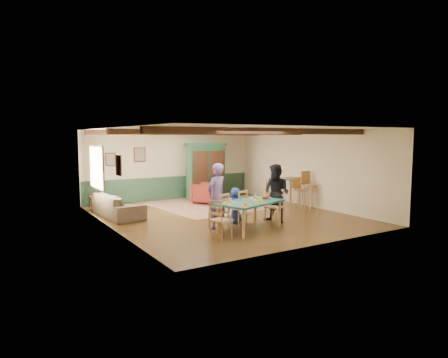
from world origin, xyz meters
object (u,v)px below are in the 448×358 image
dining_chair_end_left (221,219)px  person_child (235,206)px  dining_chair_far_right (238,207)px  table_lamp (96,188)px  person_man (216,196)px  counter_table (282,192)px  bar_stool_left (299,193)px  dining_chair_end_right (274,206)px  armchair (205,193)px  end_table (96,203)px  bar_stool_right (310,190)px  sofa (118,206)px  dining_table (250,216)px  dining_chair_far_left (219,211)px  cat (265,196)px  person_woman (276,194)px  armoire (206,171)px

dining_chair_end_left → person_child: size_ratio=0.95×
dining_chair_far_right → table_lamp: (-2.94, 4.03, 0.30)m
table_lamp → person_man: bearing=-63.0°
counter_table → dining_chair_end_left: bearing=-146.4°
bar_stool_left → dining_chair_end_right: bearing=-139.5°
armchair → bar_stool_left: bar_stool_left is taller
end_table → bar_stool_right: bar_stool_right is taller
dining_chair_end_left → person_child: 1.78m
person_child → sofa: 3.76m
dining_chair_far_right → table_lamp: table_lamp is taller
dining_chair_end_right → dining_table: bearing=-90.0°
dining_chair_far_left → person_man: bearing=-90.0°
dining_chair_end_left → cat: dining_chair_end_left is taller
dining_chair_end_left → dining_chair_end_right: bearing=-90.0°
person_child → cat: bearing=99.5°
end_table → table_lamp: size_ratio=1.09×
armchair → sofa: (-3.50, -0.73, -0.04)m
bar_stool_left → bar_stool_right: (0.33, -0.17, 0.11)m
person_man → sofa: bearing=-77.8°
end_table → bar_stool_left: bearing=-26.6°
dining_chair_far_left → bar_stool_left: 4.13m
dining_table → bar_stool_left: bearing=28.3°
counter_table → cat: bearing=-137.4°
person_woman → table_lamp: 5.98m
counter_table → dining_table: bearing=-142.1°
dining_chair_end_right → cat: 0.73m
dining_chair_far_left → person_man: size_ratio=0.55×
person_child → bar_stool_right: size_ratio=0.80×
sofa → table_lamp: bearing=12.1°
dining_chair_end_left → dining_chair_far_right: bearing=-65.1°
dining_chair_end_left → dining_chair_end_right: same height
end_table → table_lamp: table_lamp is taller
dining_chair_end_right → person_child: size_ratio=0.95×
person_woman → end_table: bearing=-156.6°
table_lamp → dining_chair_end_left: bearing=-72.2°
dining_chair_far_left → counter_table: size_ratio=0.80×
dining_chair_end_right → bar_stool_right: bearing=97.4°
person_woman → armchair: person_woman is taller
cat → armchair: bearing=64.9°
dining_chair_end_left → person_woman: bearing=-90.0°
dining_chair_far_right → end_table: bearing=-72.4°
sofa → counter_table: counter_table is taller
person_man → table_lamp: person_man is taller
end_table → bar_stool_left: (6.11, -3.07, 0.27)m
dining_chair_far_right → person_woman: size_ratio=0.58×
dining_chair_end_left → dining_table: bearing=-90.0°
dining_chair_far_left → dining_chair_end_left: same height
dining_chair_far_right → armoire: armoire is taller
dining_table → table_lamp: (-2.79, 4.86, 0.40)m
table_lamp → bar_stool_left: 6.84m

